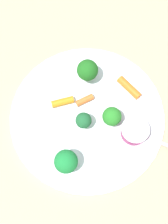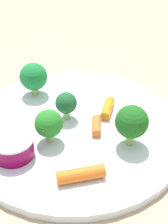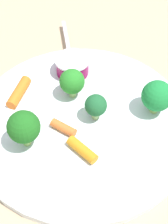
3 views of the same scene
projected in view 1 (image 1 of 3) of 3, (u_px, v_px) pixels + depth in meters
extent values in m
plane|color=tan|center=(87.00, 118.00, 0.64)|extent=(2.40, 2.40, 0.00)
cylinder|color=white|center=(87.00, 117.00, 0.63)|extent=(0.32, 0.32, 0.01)
cylinder|color=maroon|center=(134.00, 132.00, 0.60)|extent=(0.05, 0.05, 0.03)
cylinder|color=silver|center=(135.00, 130.00, 0.59)|extent=(0.06, 0.06, 0.00)
cylinder|color=#9ABD6B|center=(111.00, 120.00, 0.62)|extent=(0.01, 0.01, 0.02)
sphere|color=#277E26|center=(112.00, 116.00, 0.60)|extent=(0.04, 0.04, 0.04)
cylinder|color=#90B872|center=(83.00, 123.00, 0.61)|extent=(0.01, 0.01, 0.02)
sphere|color=#1E5B30|center=(83.00, 120.00, 0.60)|extent=(0.03, 0.03, 0.03)
cylinder|color=#8EBE5C|center=(87.00, 76.00, 0.65)|extent=(0.01, 0.01, 0.02)
sphere|color=#1D621C|center=(87.00, 70.00, 0.62)|extent=(0.04, 0.04, 0.04)
cylinder|color=#99C063|center=(67.00, 164.00, 0.59)|extent=(0.01, 0.01, 0.02)
sphere|color=#1B7E37|center=(66.00, 162.00, 0.56)|extent=(0.04, 0.04, 0.04)
cylinder|color=orange|center=(63.00, 102.00, 0.63)|extent=(0.05, 0.04, 0.01)
cylinder|color=orange|center=(129.00, 88.00, 0.64)|extent=(0.06, 0.04, 0.02)
cylinder|color=orange|center=(85.00, 100.00, 0.63)|extent=(0.03, 0.04, 0.01)
cube|color=#C0B4C0|center=(168.00, 145.00, 0.61)|extent=(0.14, 0.01, 0.00)
cube|color=#C0B4C0|center=(128.00, 133.00, 0.61)|extent=(0.03, 0.00, 0.00)
cube|color=#C0B4C0|center=(128.00, 131.00, 0.62)|extent=(0.03, 0.00, 0.00)
cube|color=#C0B4C0|center=(129.00, 130.00, 0.62)|extent=(0.03, 0.00, 0.00)
cube|color=#C0B4C0|center=(129.00, 128.00, 0.62)|extent=(0.03, 0.00, 0.00)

